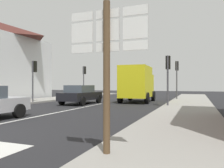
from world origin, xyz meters
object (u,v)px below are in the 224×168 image
at_px(route_sign_post, 107,61).
at_px(traffic_light_far_right, 177,71).
at_px(traffic_light_near_left, 34,72).
at_px(traffic_light_near_right, 168,69).
at_px(delivery_truck, 137,83).
at_px(traffic_light_far_left, 84,74).
at_px(sedan_far, 81,94).

distance_m(route_sign_post, traffic_light_far_right, 18.50).
height_order(traffic_light_near_left, traffic_light_near_right, traffic_light_near_right).
relative_size(delivery_truck, traffic_light_far_right, 1.34).
xyz_separation_m(route_sign_post, traffic_light_far_left, (-10.66, 19.23, 0.70)).
bearing_deg(sedan_far, traffic_light_far_right, 46.55).
bearing_deg(delivery_truck, traffic_light_near_left, -150.85).
xyz_separation_m(traffic_light_near_left, traffic_light_near_right, (10.53, 0.73, 0.02)).
relative_size(sedan_far, traffic_light_near_left, 1.23).
bearing_deg(delivery_truck, route_sign_post, -77.98).
distance_m(delivery_truck, traffic_light_near_right, 4.68).
xyz_separation_m(traffic_light_far_left, traffic_light_far_right, (10.53, -0.75, 0.11)).
relative_size(sedan_far, traffic_light_far_left, 1.16).
height_order(route_sign_post, traffic_light_near_left, traffic_light_near_left).
bearing_deg(traffic_light_far_right, traffic_light_near_left, -143.05).
bearing_deg(route_sign_post, sedan_far, 120.92).
bearing_deg(route_sign_post, traffic_light_near_right, 90.68).
distance_m(delivery_truck, traffic_light_near_left, 8.65).
bearing_deg(traffic_light_near_right, route_sign_post, -89.32).
bearing_deg(traffic_light_near_left, traffic_light_near_right, 3.94).
relative_size(delivery_truck, traffic_light_near_left, 1.48).
distance_m(route_sign_post, traffic_light_near_right, 11.31).
distance_m(route_sign_post, traffic_light_near_left, 15.02).
bearing_deg(traffic_light_far_left, traffic_light_near_left, -90.00).
bearing_deg(traffic_light_near_left, traffic_light_far_right, 36.95).
height_order(delivery_truck, traffic_light_near_right, traffic_light_near_right).
bearing_deg(traffic_light_near_right, delivery_truck, 130.96).
xyz_separation_m(sedan_far, traffic_light_far_left, (-3.82, 7.82, 1.94)).
distance_m(sedan_far, traffic_light_near_right, 6.94).
xyz_separation_m(delivery_truck, traffic_light_near_right, (3.01, -3.47, 0.91)).
distance_m(traffic_light_far_left, traffic_light_far_right, 10.55).
xyz_separation_m(sedan_far, route_sign_post, (6.84, -11.41, 1.24)).
relative_size(route_sign_post, traffic_light_far_right, 0.84).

